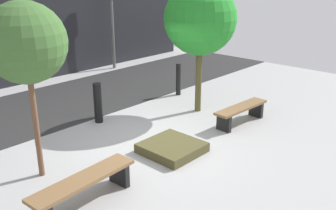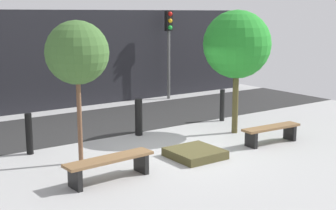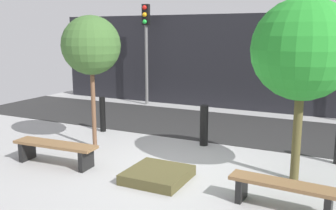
% 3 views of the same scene
% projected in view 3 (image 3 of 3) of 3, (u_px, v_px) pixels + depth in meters
% --- Properties ---
extents(ground_plane, '(18.00, 18.00, 0.00)m').
position_uv_depth(ground_plane, '(172.00, 169.00, 7.82)').
color(ground_plane, '#9F9F9F').
extents(road_strip, '(18.00, 3.60, 0.01)m').
position_uv_depth(road_strip, '(228.00, 127.00, 11.25)').
color(road_strip, '#282828').
rests_on(road_strip, ground).
extents(building_facade, '(16.20, 0.50, 3.45)m').
position_uv_depth(building_facade, '(253.00, 63.00, 13.46)').
color(building_facade, black).
rests_on(building_facade, ground).
extents(bench_left, '(1.94, 0.55, 0.48)m').
position_uv_depth(bench_left, '(55.00, 149.00, 8.00)').
color(bench_left, black).
rests_on(bench_left, ground).
extents(bench_right, '(1.74, 0.49, 0.46)m').
position_uv_depth(bench_right, '(283.00, 190.00, 5.97)').
color(bench_right, black).
rests_on(bench_right, ground).
extents(planter_bed, '(1.13, 1.15, 0.20)m').
position_uv_depth(planter_bed, '(158.00, 175.00, 7.21)').
color(planter_bed, '#4A4526').
rests_on(planter_bed, ground).
extents(tree_behind_left_bench, '(1.40, 1.40, 3.20)m').
position_uv_depth(tree_behind_left_bench, '(91.00, 46.00, 8.80)').
color(tree_behind_left_bench, brown).
rests_on(tree_behind_left_bench, ground).
extents(tree_behind_right_bench, '(1.87, 1.87, 3.44)m').
position_uv_depth(tree_behind_right_bench, '(303.00, 50.00, 6.77)').
color(tree_behind_right_bench, '#4C4525').
rests_on(tree_behind_right_bench, ground).
extents(bollard_far_left, '(0.16, 0.16, 1.00)m').
position_uv_depth(bollard_far_left, '(103.00, 114.00, 10.67)').
color(bollard_far_left, black).
rests_on(bollard_far_left, ground).
extents(bollard_left, '(0.21, 0.21, 1.03)m').
position_uv_depth(bollard_left, '(204.00, 125.00, 9.34)').
color(bollard_left, black).
rests_on(bollard_left, ground).
extents(traffic_light_west, '(0.28, 0.27, 3.84)m').
position_uv_depth(traffic_light_west, '(146.00, 36.00, 14.29)').
color(traffic_light_west, slate).
rests_on(traffic_light_west, ground).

